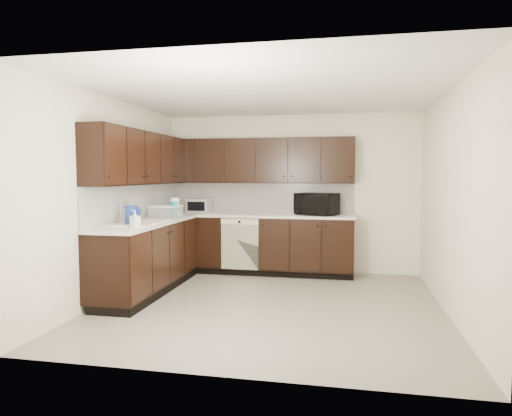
{
  "coord_description": "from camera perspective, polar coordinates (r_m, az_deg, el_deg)",
  "views": [
    {
      "loc": [
        0.88,
        -5.28,
        1.55
      ],
      "look_at": [
        -0.29,
        0.6,
        1.11
      ],
      "focal_mm": 32.0,
      "sensor_mm": 36.0,
      "label": 1
    }
  ],
  "objects": [
    {
      "name": "sink",
      "position": [
        5.9,
        -14.61,
        -2.48
      ],
      "size": [
        0.54,
        0.82,
        0.42
      ],
      "color": "beige",
      "rests_on": "countertop"
    },
    {
      "name": "ceiling",
      "position": [
        5.44,
        1.8,
        14.23
      ],
      "size": [
        4.0,
        4.0,
        0.0
      ],
      "primitive_type": "plane",
      "rotation": [
        3.14,
        0.0,
        0.0
      ],
      "color": "white",
      "rests_on": "wall_back"
    },
    {
      "name": "microwave",
      "position": [
        6.99,
        7.58,
        0.49
      ],
      "size": [
        0.71,
        0.61,
        0.33
      ],
      "primitive_type": "imported",
      "rotation": [
        0.0,
        0.0,
        -0.41
      ],
      "color": "black",
      "rests_on": "countertop"
    },
    {
      "name": "paper_towel_roll",
      "position": [
        6.75,
        -10.13,
        0.09
      ],
      "size": [
        0.15,
        0.15,
        0.28
      ],
      "primitive_type": "cylinder",
      "rotation": [
        0.0,
        0.0,
        0.26
      ],
      "color": "white",
      "rests_on": "countertop"
    },
    {
      "name": "dishwasher",
      "position": [
        6.95,
        -2.04,
        -4.14
      ],
      "size": [
        0.58,
        0.04,
        0.78
      ],
      "color": "beige",
      "rests_on": "lower_cabinets"
    },
    {
      "name": "upper_cabinets",
      "position": [
        6.78,
        -5.8,
        6.01
      ],
      "size": [
        3.0,
        2.8,
        0.7
      ],
      "color": "black",
      "rests_on": "wall_back"
    },
    {
      "name": "countertop",
      "position": [
        6.69,
        -5.22,
        -1.25
      ],
      "size": [
        3.03,
        2.83,
        0.04
      ],
      "color": "beige",
      "rests_on": "lower_cabinets"
    },
    {
      "name": "lower_cabinets",
      "position": [
        6.76,
        -5.16,
        -5.52
      ],
      "size": [
        3.0,
        2.8,
        0.9
      ],
      "color": "black",
      "rests_on": "floor"
    },
    {
      "name": "wall_front",
      "position": [
        3.41,
        -3.79,
        -0.9
      ],
      "size": [
        4.0,
        0.02,
        2.5
      ],
      "primitive_type": "cube",
      "color": "beige",
      "rests_on": "floor"
    },
    {
      "name": "soap_bottle_a",
      "position": [
        5.45,
        -14.88,
        -1.34
      ],
      "size": [
        0.12,
        0.12,
        0.2
      ],
      "primitive_type": "imported",
      "rotation": [
        0.0,
        0.0,
        -0.42
      ],
      "color": "gray",
      "rests_on": "countertop"
    },
    {
      "name": "teal_tumbler",
      "position": [
        6.68,
        -10.19,
        -0.16
      ],
      "size": [
        0.1,
        0.1,
        0.23
      ],
      "primitive_type": "cylinder",
      "rotation": [
        0.0,
        0.0,
        -0.02
      ],
      "color": "#0B7F7F",
      "rests_on": "countertop"
    },
    {
      "name": "floor",
      "position": [
        5.57,
        1.74,
        -11.98
      ],
      "size": [
        4.0,
        4.0,
        0.0
      ],
      "primitive_type": "plane",
      "color": "gray",
      "rests_on": "ground"
    },
    {
      "name": "wall_right",
      "position": [
        5.4,
        23.18,
        0.65
      ],
      "size": [
        0.02,
        4.0,
        2.5
      ],
      "primitive_type": "cube",
      "color": "beige",
      "rests_on": "floor"
    },
    {
      "name": "wall_back",
      "position": [
        7.34,
        4.35,
        1.82
      ],
      "size": [
        4.0,
        0.02,
        2.5
      ],
      "primitive_type": "cube",
      "color": "beige",
      "rests_on": "floor"
    },
    {
      "name": "wall_left",
      "position": [
        6.02,
        -17.36,
        1.12
      ],
      "size": [
        0.02,
        4.0,
        2.5
      ],
      "primitive_type": "cube",
      "color": "beige",
      "rests_on": "floor"
    },
    {
      "name": "storage_bin",
      "position": [
        6.66,
        -11.23,
        -0.47
      ],
      "size": [
        0.42,
        0.32,
        0.16
      ],
      "primitive_type": "cube",
      "rotation": [
        0.0,
        0.0,
        0.04
      ],
      "color": "white",
      "rests_on": "countertop"
    },
    {
      "name": "toaster_oven",
      "position": [
        7.41,
        -7.16,
        0.29
      ],
      "size": [
        0.36,
        0.27,
        0.22
      ],
      "primitive_type": "cube",
      "rotation": [
        0.0,
        0.0,
        0.02
      ],
      "color": "silver",
      "rests_on": "countertop"
    },
    {
      "name": "backsplash",
      "position": [
        6.93,
        -6.4,
        1.09
      ],
      "size": [
        3.0,
        2.8,
        0.48
      ],
      "color": "white",
      "rests_on": "countertop"
    },
    {
      "name": "soap_bottle_b",
      "position": [
        5.97,
        -15.98,
        -0.75
      ],
      "size": [
        0.12,
        0.12,
        0.23
      ],
      "primitive_type": "imported",
      "rotation": [
        0.0,
        0.0,
        0.41
      ],
      "color": "gray",
      "rests_on": "countertop"
    },
    {
      "name": "blue_pitcher",
      "position": [
        5.69,
        -15.31,
        -0.91
      ],
      "size": [
        0.16,
        0.16,
        0.24
      ],
      "primitive_type": "cylinder",
      "rotation": [
        0.0,
        0.0,
        0.02
      ],
      "color": "navy",
      "rests_on": "countertop"
    }
  ]
}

